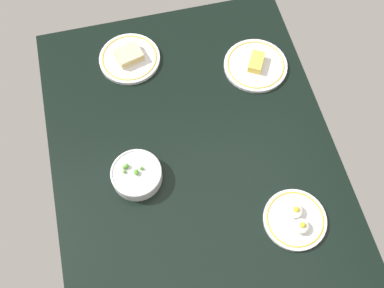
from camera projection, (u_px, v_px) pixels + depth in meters
The scene contains 5 objects.
dining_table at pixel (192, 149), 153.37cm from camera, with size 116.59×92.87×4.00cm, color black.
bowl_peas at pixel (137, 175), 144.46cm from camera, with size 16.21×16.21×6.00cm.
plate_cheese at pixel (256, 65), 164.59cm from camera, with size 22.89×22.89×4.15cm.
plate_eggs at pixel (296, 219), 139.69cm from camera, with size 19.49×19.49×4.69cm.
plate_sandwich at pixel (129, 58), 165.61cm from camera, with size 22.09×22.09×4.59cm.
Camera 1 is at (63.07, -14.99, 141.01)cm, focal length 42.78 mm.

